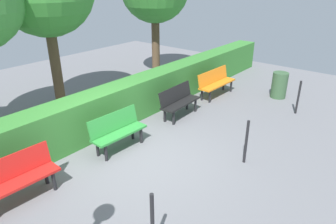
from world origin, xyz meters
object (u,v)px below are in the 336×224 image
bench_green (117,130)px  bench_orange (216,82)px  bench_red (15,177)px  bench_black (179,100)px  trash_bin (279,85)px

bench_green → bench_orange: bearing=-176.8°
bench_red → bench_green: bearing=-178.4°
bench_black → bench_orange: bearing=179.4°
bench_black → bench_green: bearing=-1.8°
bench_green → trash_bin: 5.84m
bench_green → bench_red: size_ratio=0.95×
bench_orange → trash_bin: bearing=125.6°
bench_green → bench_black: bearing=-177.4°
bench_red → trash_bin: size_ratio=1.72×
bench_black → trash_bin: 3.67m
bench_black → trash_bin: size_ratio=1.67×
trash_bin → bench_green: bearing=-16.5°
bench_red → trash_bin: bench_red is taller
bench_orange → bench_red: bearing=1.8°
bench_green → trash_bin: size_ratio=1.62×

